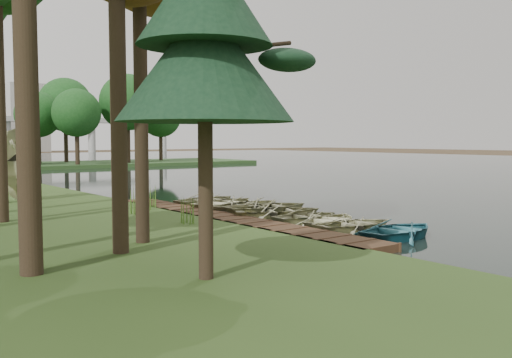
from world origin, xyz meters
TOP-DOWN VIEW (x-y plane):
  - ground at (0.00, 0.00)m, footprint 300.00×300.00m
  - water at (30.00, 20.00)m, footprint 130.00×200.00m
  - boardwalk at (-1.60, 0.00)m, footprint 1.60×16.00m
  - peninsula at (8.00, 50.00)m, footprint 50.00×14.00m
  - far_trees at (4.67, 50.00)m, footprint 45.60×5.60m
  - building_a at (30.00, 140.00)m, footprint 10.00×8.00m
  - rowboat_0 at (1.05, -6.52)m, footprint 3.47×2.61m
  - rowboat_1 at (0.85, -4.68)m, footprint 3.51×2.73m
  - rowboat_2 at (1.01, -3.36)m, footprint 3.80×3.33m
  - rowboat_3 at (1.02, -2.00)m, footprint 3.10×2.30m
  - rowboat_4 at (0.73, -0.48)m, footprint 4.44×3.88m
  - rowboat_5 at (1.21, 0.77)m, footprint 4.29×3.37m
  - rowboat_6 at (1.08, 1.90)m, footprint 4.22×3.35m
  - rowboat_7 at (0.80, 3.37)m, footprint 4.31×3.57m
  - rowboat_8 at (0.90, 5.15)m, footprint 3.91×3.12m
  - stored_rowboat at (-6.60, 10.82)m, footprint 3.98×3.18m
  - pine_tree at (-7.56, -8.09)m, footprint 3.80×3.80m
  - reeds_0 at (-3.68, -0.80)m, footprint 0.60×0.60m
  - reeds_1 at (-3.09, 3.74)m, footprint 0.60×0.60m
  - reeds_2 at (-4.04, 2.85)m, footprint 0.60×0.60m
  - reeds_3 at (-2.60, 4.52)m, footprint 0.60×0.60m

SIDE VIEW (x-z plane):
  - ground at x=0.00m, z-range 0.00..0.00m
  - water at x=30.00m, z-range 0.00..0.05m
  - boardwalk at x=-1.60m, z-range 0.00..0.30m
  - peninsula at x=8.00m, z-range 0.00..0.45m
  - rowboat_3 at x=1.02m, z-range 0.05..0.67m
  - rowboat_2 at x=1.01m, z-range 0.05..0.71m
  - rowboat_1 at x=0.85m, z-range 0.05..0.72m
  - rowboat_0 at x=1.05m, z-range 0.05..0.73m
  - rowboat_8 at x=0.90m, z-range 0.05..0.77m
  - rowboat_4 at x=0.73m, z-range 0.05..0.82m
  - rowboat_7 at x=0.80m, z-range 0.05..0.82m
  - rowboat_6 at x=1.08m, z-range 0.05..0.83m
  - rowboat_5 at x=1.21m, z-range 0.05..0.85m
  - stored_rowboat at x=-6.60m, z-range 0.30..1.03m
  - reeds_0 at x=-3.68m, z-range 0.30..1.26m
  - reeds_3 at x=-2.60m, z-range 0.30..1.27m
  - reeds_2 at x=-4.04m, z-range 0.30..1.40m
  - reeds_1 at x=-3.09m, z-range 0.30..1.43m
  - pine_tree at x=-7.56m, z-range 1.48..9.98m
  - far_trees at x=4.67m, z-range 2.03..10.83m
  - building_a at x=30.00m, z-range 0.00..18.00m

